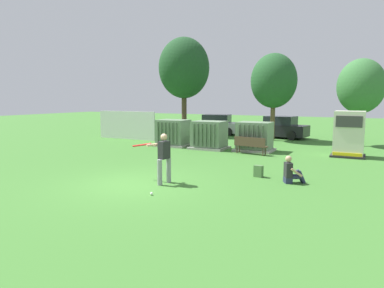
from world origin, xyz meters
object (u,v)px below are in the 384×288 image
at_px(transformer_west, 173,133).
at_px(backpack, 259,171).
at_px(batter, 163,156).
at_px(parked_car_leftmost, 215,125).
at_px(generator_enclosure, 349,134).
at_px(park_bench, 250,144).
at_px(transformer_mid_east, 254,137).
at_px(sports_ball, 151,194).
at_px(seated_spectator, 291,172).
at_px(parked_car_left_of_center, 279,128).
at_px(transformer_mid_west, 209,135).

xyz_separation_m(transformer_west, backpack, (7.13, -5.85, -0.57)).
height_order(batter, parked_car_leftmost, batter).
xyz_separation_m(transformer_west, generator_enclosure, (9.83, 0.65, 0.35)).
bearing_deg(park_bench, transformer_mid_east, 97.28).
relative_size(transformer_mid_east, park_bench, 1.14).
xyz_separation_m(sports_ball, parked_car_leftmost, (-5.40, 17.32, 0.71)).
distance_m(seated_spectator, parked_car_left_of_center, 14.10).
height_order(transformer_mid_west, batter, batter).
bearing_deg(parked_car_leftmost, batter, -72.76).
distance_m(transformer_mid_east, batter, 8.68).
distance_m(transformer_west, transformer_mid_east, 5.07).
bearing_deg(transformer_mid_west, parked_car_leftmost, 110.91).
bearing_deg(sports_ball, park_bench, 88.18).
distance_m(transformer_mid_west, parked_car_leftmost, 8.21).
xyz_separation_m(generator_enclosure, batter, (-5.35, -9.00, -0.16)).
relative_size(parked_car_leftmost, parked_car_left_of_center, 1.00).
distance_m(transformer_mid_east, park_bench, 1.27).
height_order(transformer_mid_east, parked_car_left_of_center, same).
height_order(transformer_west, sports_ball, transformer_west).
xyz_separation_m(transformer_west, transformer_mid_east, (5.06, 0.31, 0.00)).
distance_m(generator_enclosure, parked_car_left_of_center, 8.45).
bearing_deg(batter, transformer_mid_west, 103.70).
distance_m(transformer_mid_west, seated_spectator, 8.54).
relative_size(transformer_mid_west, park_bench, 1.14).
relative_size(transformer_mid_west, transformer_mid_east, 1.00).
bearing_deg(transformer_mid_west, transformer_mid_east, 8.63).
distance_m(batter, sports_ball, 1.73).
bearing_deg(seated_spectator, transformer_mid_east, 116.99).
relative_size(seated_spectator, parked_car_left_of_center, 0.22).
height_order(generator_enclosure, backpack, generator_enclosure).
relative_size(transformer_mid_east, seated_spectator, 2.18).
bearing_deg(transformer_mid_east, parked_car_left_of_center, 92.55).
height_order(generator_enclosure, batter, generator_enclosure).
xyz_separation_m(park_bench, parked_car_leftmost, (-5.68, 8.50, 0.22)).
bearing_deg(backpack, parked_car_left_of_center, 100.21).
height_order(transformer_west, parked_car_left_of_center, same).
height_order(generator_enclosure, sports_ball, generator_enclosure).
bearing_deg(park_bench, parked_car_leftmost, 123.72).
xyz_separation_m(transformer_mid_east, parked_car_left_of_center, (-0.32, 7.08, -0.04)).
bearing_deg(transformer_west, batter, -61.75).
distance_m(park_bench, seated_spectator, 6.18).
distance_m(transformer_mid_west, backpack, 7.43).
xyz_separation_m(generator_enclosure, sports_ball, (-4.89, -10.39, -1.09)).
bearing_deg(transformer_mid_east, parked_car_leftmost, 127.20).
bearing_deg(seated_spectator, parked_car_leftmost, 122.65).
relative_size(transformer_west, transformer_mid_east, 1.00).
bearing_deg(batter, parked_car_leftmost, 107.24).
bearing_deg(transformer_mid_east, sports_ball, -90.70).
relative_size(park_bench, parked_car_left_of_center, 0.42).
height_order(transformer_west, generator_enclosure, generator_enclosure).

